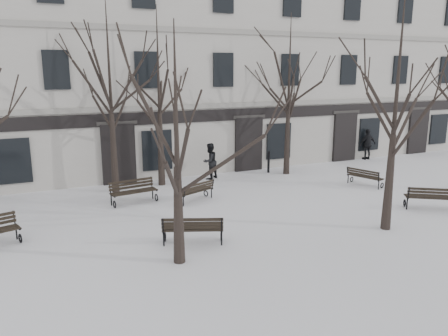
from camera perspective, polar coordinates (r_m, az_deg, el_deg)
ground at (r=15.75m, az=5.04°, el=-7.41°), size 100.00×100.00×0.00m
building at (r=26.85m, az=-8.58°, el=12.80°), size 40.40×10.20×11.40m
tree_1 at (r=11.79m, az=-6.28°, el=6.66°), size 4.68×4.68×6.68m
tree_2 at (r=15.42m, az=21.72°, el=9.99°), size 5.50×5.50×7.85m
tree_4 at (r=19.71m, az=-14.74°, el=11.78°), size 5.85×5.85×8.36m
tree_5 at (r=20.53m, az=-8.56°, el=11.84°), size 5.76×5.76×8.23m
tree_6 at (r=22.84m, az=8.53°, el=11.81°), size 5.71×5.71×8.16m
bench_1 at (r=13.89m, az=-4.11°, el=-7.88°), size 2.00×1.35×0.96m
bench_2 at (r=19.00m, az=25.45°, el=-3.44°), size 1.95×1.62×0.96m
bench_3 at (r=18.44m, az=-11.77°, el=-2.92°), size 1.98×0.96×0.96m
bench_4 at (r=18.29m, az=-3.68°, el=-2.98°), size 1.79×1.23×0.86m
bench_5 at (r=21.76m, az=17.87°, el=-1.05°), size 1.11×1.77×0.85m
bollard_a at (r=20.92m, az=-5.92°, el=-0.66°), size 0.14×0.14×1.10m
bollard_b at (r=23.47m, az=5.84°, el=0.90°), size 0.15×0.15×1.18m
pedestrian_b at (r=22.17m, az=-1.86°, el=-1.41°), size 1.11×1.03×1.83m
pedestrian_c at (r=28.37m, az=18.11°, el=1.08°), size 1.14×0.57×1.87m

